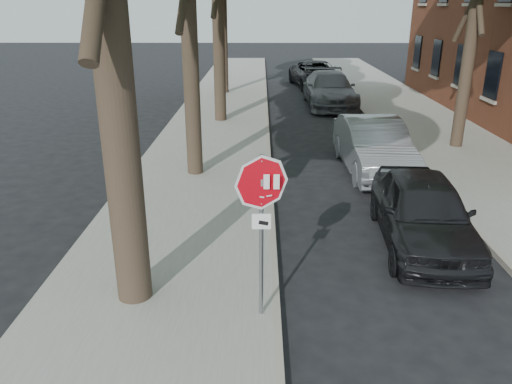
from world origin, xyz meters
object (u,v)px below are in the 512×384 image
(car_b, at_px, (374,146))
(car_d, at_px, (317,74))
(stop_sign, at_px, (261,207))
(car_a, at_px, (423,211))
(car_c, at_px, (329,89))

(car_b, bearing_deg, car_d, 88.31)
(stop_sign, bearing_deg, car_b, 66.37)
(car_d, bearing_deg, car_b, -97.71)
(car_d, bearing_deg, car_a, -97.71)
(car_b, bearing_deg, stop_sign, -115.32)
(car_b, relative_size, car_d, 0.86)
(car_c, bearing_deg, car_b, -90.51)
(car_b, bearing_deg, car_c, 88.31)
(stop_sign, bearing_deg, car_a, 39.79)
(car_b, xyz_separation_m, car_d, (0.00, 15.97, -0.02))
(car_a, relative_size, car_c, 0.77)
(car_c, bearing_deg, car_a, -90.51)
(stop_sign, relative_size, car_c, 0.47)
(stop_sign, relative_size, car_a, 0.61)
(car_d, bearing_deg, car_c, -97.71)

